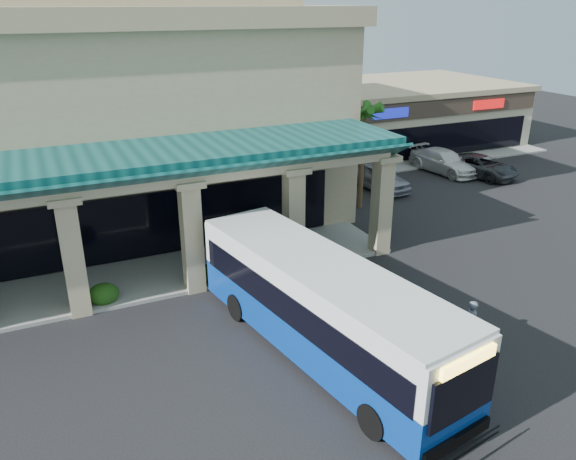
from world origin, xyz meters
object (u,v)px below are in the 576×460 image
transit_bus (322,310)px  car_silver (378,176)px  pedestrian (472,323)px  car_gray (481,166)px  car_red (444,161)px

transit_bus → car_silver: size_ratio=2.47×
pedestrian → car_gray: 21.51m
pedestrian → car_red: bearing=-18.9°
pedestrian → car_gray: size_ratio=0.34×
transit_bus → car_gray: size_ratio=2.34×
car_gray → pedestrian: bearing=-147.0°
car_silver → car_red: (6.20, 1.21, -0.05)m
pedestrian → car_silver: size_ratio=0.36×
car_red → car_gray: bearing=-55.5°
transit_bus → pedestrian: size_ratio=6.93×
transit_bus → pedestrian: transit_bus is taller
transit_bus → car_silver: 18.70m
car_gray → transit_bus: bearing=-158.4°
car_red → pedestrian: bearing=-135.1°
car_silver → car_gray: (7.87, -0.59, -0.12)m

